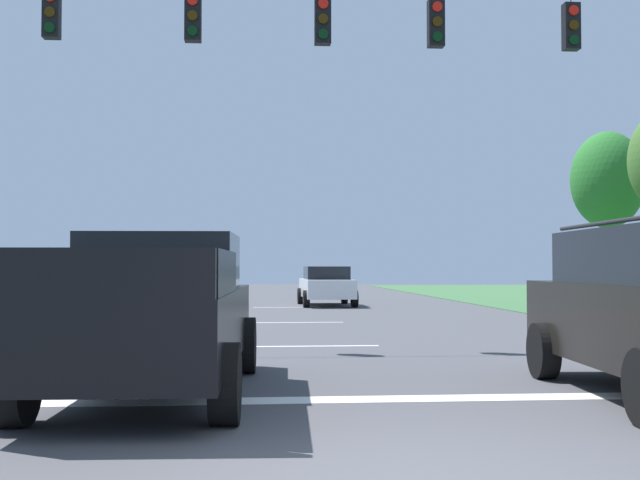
{
  "coord_description": "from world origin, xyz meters",
  "views": [
    {
      "loc": [
        -1.06,
        -5.44,
        1.54
      ],
      "look_at": [
        0.3,
        11.92,
        2.12
      ],
      "focal_mm": 43.94,
      "sensor_mm": 36.0,
      "label": 1
    }
  ],
  "objects_px": {
    "pickup_truck": "(155,313)",
    "distant_car_crossing_white": "(326,285)",
    "overhead_signal_span": "(311,121)",
    "distant_car_oncoming": "(19,286)",
    "tree_roadside_far_right": "(608,180)"
  },
  "relations": [
    {
      "from": "distant_car_crossing_white",
      "to": "pickup_truck",
      "type": "bearing_deg",
      "value": -100.61
    },
    {
      "from": "pickup_truck",
      "to": "distant_car_crossing_white",
      "type": "relative_size",
      "value": 1.26
    },
    {
      "from": "pickup_truck",
      "to": "distant_car_oncoming",
      "type": "distance_m",
      "value": 21.45
    },
    {
      "from": "tree_roadside_far_right",
      "to": "distant_car_crossing_white",
      "type": "bearing_deg",
      "value": 179.22
    },
    {
      "from": "overhead_signal_span",
      "to": "distant_car_oncoming",
      "type": "xyz_separation_m",
      "value": [
        -9.85,
        14.43,
        -3.61
      ]
    },
    {
      "from": "pickup_truck",
      "to": "tree_roadside_far_right",
      "type": "bearing_deg",
      "value": 53.56
    },
    {
      "from": "pickup_truck",
      "to": "distant_car_crossing_white",
      "type": "xyz_separation_m",
      "value": [
        3.88,
        20.71,
        -0.18
      ]
    },
    {
      "from": "overhead_signal_span",
      "to": "distant_car_crossing_white",
      "type": "relative_size",
      "value": 3.92
    },
    {
      "from": "distant_car_crossing_white",
      "to": "tree_roadside_far_right",
      "type": "relative_size",
      "value": 0.63
    },
    {
      "from": "overhead_signal_span",
      "to": "distant_car_crossing_white",
      "type": "height_order",
      "value": "overhead_signal_span"
    },
    {
      "from": "distant_car_oncoming",
      "to": "tree_roadside_far_right",
      "type": "xyz_separation_m",
      "value": [
        22.75,
        0.49,
        4.17
      ]
    },
    {
      "from": "tree_roadside_far_right",
      "to": "overhead_signal_span",
      "type": "bearing_deg",
      "value": -130.85
    },
    {
      "from": "distant_car_crossing_white",
      "to": "distant_car_oncoming",
      "type": "xyz_separation_m",
      "value": [
        -11.45,
        -0.64,
        0.0
      ]
    },
    {
      "from": "pickup_truck",
      "to": "tree_roadside_far_right",
      "type": "relative_size",
      "value": 0.79
    },
    {
      "from": "pickup_truck",
      "to": "distant_car_oncoming",
      "type": "bearing_deg",
      "value": 110.66
    }
  ]
}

